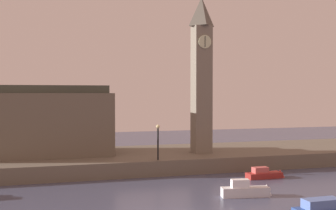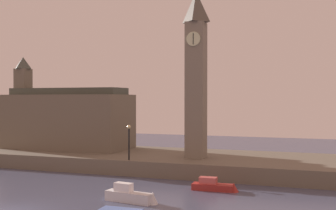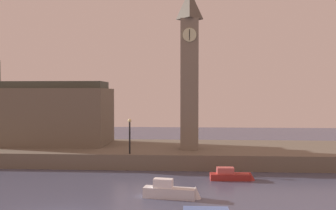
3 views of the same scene
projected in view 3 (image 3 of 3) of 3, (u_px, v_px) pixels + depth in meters
far_embankment at (122, 152)px, 40.93m from camera, size 70.00×12.00×1.50m
clock_tower at (189, 67)px, 38.39m from camera, size 2.05×2.10×16.74m
parliament_hall at (43, 113)px, 42.63m from camera, size 14.87×6.85×11.21m
streetlamp at (130, 132)px, 35.37m from camera, size 0.36×0.36×3.41m
boat_dinghy_red at (234, 176)px, 31.06m from camera, size 3.91×1.22×1.19m
boat_ferry_white at (173, 191)px, 25.56m from camera, size 4.18×1.45×1.42m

